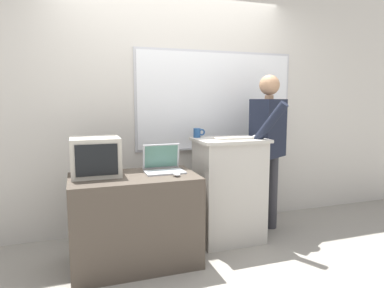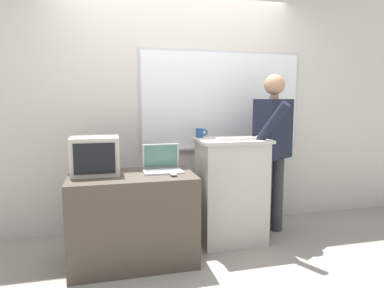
% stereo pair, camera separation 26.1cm
% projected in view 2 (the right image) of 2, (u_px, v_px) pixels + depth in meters
% --- Properties ---
extents(ground_plane, '(30.00, 30.00, 0.00)m').
position_uv_depth(ground_plane, '(206.00, 271.00, 2.83)').
color(ground_plane, gray).
extents(back_wall, '(6.40, 0.17, 2.83)m').
position_uv_depth(back_wall, '(179.00, 99.00, 3.76)').
color(back_wall, beige).
rests_on(back_wall, ground_plane).
extents(lectern_podium, '(0.68, 0.51, 1.03)m').
position_uv_depth(lectern_podium, '(231.00, 190.00, 3.38)').
color(lectern_podium, '#BCB7AD').
rests_on(lectern_podium, ground_plane).
extents(side_desk, '(1.06, 0.63, 0.77)m').
position_uv_depth(side_desk, '(133.00, 218.00, 2.97)').
color(side_desk, '#4C4238').
rests_on(side_desk, ground_plane).
extents(person_presenter, '(0.59, 0.70, 1.66)m').
position_uv_depth(person_presenter, '(273.00, 143.00, 3.52)').
color(person_presenter, '#333338').
rests_on(person_presenter, ground_plane).
extents(laptop, '(0.34, 0.25, 0.24)m').
position_uv_depth(laptop, '(162.00, 163.00, 3.05)').
color(laptop, '#B7BABF').
rests_on(laptop, side_desk).
extents(wireless_keyboard, '(0.39, 0.13, 0.02)m').
position_uv_depth(wireless_keyboard, '(236.00, 138.00, 3.25)').
color(wireless_keyboard, beige).
rests_on(wireless_keyboard, lectern_podium).
extents(computer_mouse_by_laptop, '(0.06, 0.10, 0.03)m').
position_uv_depth(computer_mouse_by_laptop, '(174.00, 174.00, 2.86)').
color(computer_mouse_by_laptop, '#BCBCC1').
rests_on(computer_mouse_by_laptop, side_desk).
extents(computer_mouse_by_keyboard, '(0.06, 0.10, 0.03)m').
position_uv_depth(computer_mouse_by_keyboard, '(259.00, 137.00, 3.29)').
color(computer_mouse_by_keyboard, '#BCBCC1').
rests_on(computer_mouse_by_keyboard, lectern_podium).
extents(crt_monitor, '(0.40, 0.37, 0.32)m').
position_uv_depth(crt_monitor, '(95.00, 155.00, 2.93)').
color(crt_monitor, '#BCB7A8').
rests_on(crt_monitor, side_desk).
extents(coffee_mug, '(0.12, 0.07, 0.09)m').
position_uv_depth(coffee_mug, '(200.00, 133.00, 3.42)').
color(coffee_mug, '#234C84').
rests_on(coffee_mug, lectern_podium).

